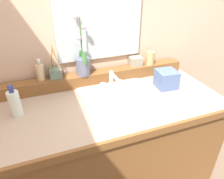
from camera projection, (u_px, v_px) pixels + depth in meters
wall_back at (86, 6)px, 1.37m from camera, size 2.95×0.20×2.68m
vanity_cabinet at (109, 151)px, 1.47m from camera, size 1.42×0.66×0.85m
back_ledge at (96, 77)px, 1.46m from camera, size 1.34×0.09×0.08m
sink_basin at (120, 104)px, 1.20m from camera, size 0.42×0.39×0.29m
soap_bar at (95, 91)px, 1.24m from camera, size 0.07×0.04×0.02m
potted_plant at (83, 63)px, 1.36m from camera, size 0.09×0.10×0.39m
soap_dispenser at (40, 72)px, 1.31m from camera, size 0.05×0.05×0.14m
tumbler_cup at (150, 58)px, 1.53m from camera, size 0.06×0.06×0.10m
reed_diffuser at (55, 73)px, 1.34m from camera, size 0.08×0.11×0.23m
trinket_box at (136, 61)px, 1.53m from camera, size 0.10×0.09×0.06m
lotion_bottle at (15, 103)px, 1.11m from camera, size 0.06×0.07×0.18m
tissue_box at (166, 79)px, 1.40m from camera, size 0.14×0.14×0.12m
mirror at (100, 25)px, 1.34m from camera, size 0.59×0.02×0.45m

